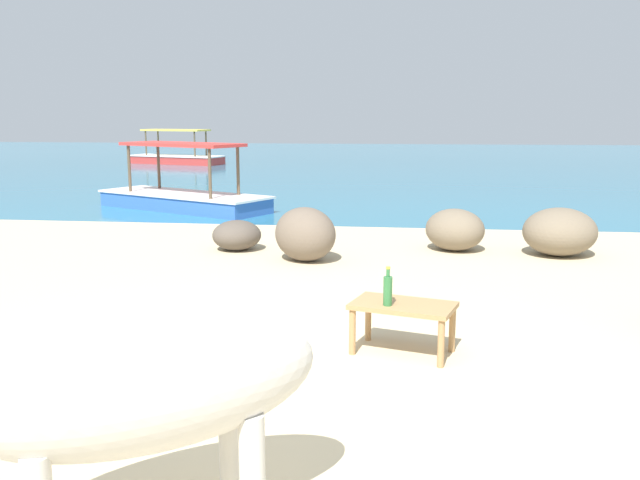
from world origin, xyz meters
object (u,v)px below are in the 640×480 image
(cow, at_px, (127,384))
(low_bench_table, at_px, (403,311))
(bottle, at_px, (388,290))
(boat_blue, at_px, (183,195))
(boat_red, at_px, (176,157))

(cow, height_order, low_bench_table, cow)
(bottle, bearing_deg, boat_blue, 118.10)
(cow, xyz_separation_m, low_bench_table, (1.11, 2.51, -0.39))
(cow, bearing_deg, boat_blue, -104.28)
(bottle, bearing_deg, cow, -112.08)
(cow, height_order, boat_red, boat_red)
(bottle, bearing_deg, low_bench_table, 31.83)
(boat_blue, bearing_deg, bottle, 145.02)
(cow, relative_size, boat_blue, 0.48)
(boat_blue, bearing_deg, cow, 134.19)
(low_bench_table, bearing_deg, cow, -97.51)
(bottle, xyz_separation_m, boat_blue, (-4.18, 7.83, -0.26))
(cow, xyz_separation_m, boat_blue, (-3.19, 10.27, -0.47))
(cow, relative_size, boat_red, 0.48)
(bottle, height_order, boat_blue, boat_blue)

